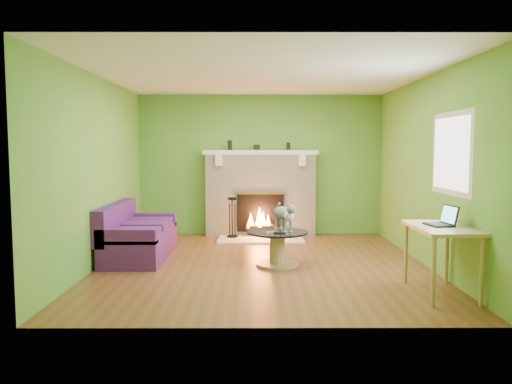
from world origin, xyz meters
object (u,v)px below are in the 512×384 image
coffee_table (277,246)px  desk (442,235)px  sofa (136,237)px  cat (283,216)px

coffee_table → desk: 2.25m
sofa → desk: 4.27m
cat → sofa: bearing=146.0°
coffee_table → desk: (1.74, -1.37, 0.39)m
cat → coffee_table: bearing=-169.6°
cat → desk: bearing=-62.1°
desk → sofa: bearing=153.6°
sofa → desk: size_ratio=1.73×
sofa → cat: 2.23m
sofa → cat: cat is taller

